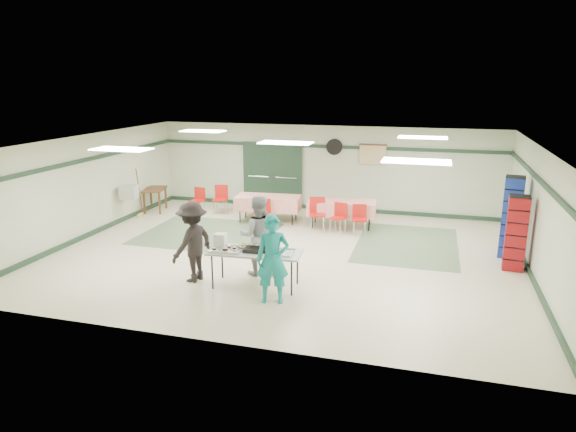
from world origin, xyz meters
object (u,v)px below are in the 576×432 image
(volunteer_teal, at_px, (273,259))
(volunteer_grey, at_px, (258,235))
(chair_c, at_px, (359,216))
(chair_loose_b, at_px, (198,198))
(crate_stack_blue_a, at_px, (511,217))
(volunteer_dark, at_px, (192,242))
(office_printer, at_px, (129,192))
(dining_table_b, at_px, (268,202))
(chair_a, at_px, (339,215))
(crate_stack_blue_b, at_px, (515,242))
(chair_loose_a, at_px, (221,196))
(printer_table, at_px, (155,191))
(crate_stack_red, at_px, (516,233))
(chair_b, at_px, (317,210))
(dining_table_a, at_px, (342,207))
(broom, at_px, (140,192))
(chair_d, at_px, (263,209))
(serving_table, at_px, (255,253))

(volunteer_teal, height_order, volunteer_grey, volunteer_grey)
(volunteer_grey, distance_m, chair_c, 3.95)
(chair_loose_b, bearing_deg, crate_stack_blue_a, -3.58)
(volunteer_dark, distance_m, office_printer, 5.21)
(office_printer, bearing_deg, chair_c, -8.52)
(volunteer_grey, bearing_deg, dining_table_b, -93.99)
(chair_a, distance_m, crate_stack_blue_b, 4.58)
(volunteer_teal, bearing_deg, chair_loose_a, 107.73)
(volunteer_teal, bearing_deg, printer_table, 122.21)
(dining_table_b, distance_m, crate_stack_red, 6.88)
(dining_table_b, bearing_deg, volunteer_dark, -95.74)
(crate_stack_red, bearing_deg, chair_b, 159.88)
(dining_table_a, relative_size, chair_a, 2.40)
(office_printer, bearing_deg, volunteer_teal, -50.72)
(volunteer_grey, relative_size, chair_c, 2.13)
(chair_b, height_order, chair_c, chair_b)
(chair_loose_b, height_order, printer_table, chair_loose_b)
(crate_stack_blue_b, xyz_separation_m, broom, (-10.38, 1.73, 0.15))
(volunteer_grey, relative_size, chair_a, 2.11)
(volunteer_dark, distance_m, chair_loose_b, 5.65)
(volunteer_teal, bearing_deg, chair_b, 79.42)
(chair_c, distance_m, chair_loose_b, 5.25)
(chair_loose_a, xyz_separation_m, printer_table, (-2.12, -0.34, 0.10))
(dining_table_a, distance_m, crate_stack_blue_a, 4.53)
(dining_table_b, xyz_separation_m, crate_stack_red, (6.46, -2.34, 0.27))
(chair_d, bearing_deg, chair_b, 21.66)
(chair_d, bearing_deg, dining_table_b, 114.77)
(volunteer_dark, bearing_deg, chair_b, 174.42)
(volunteer_teal, height_order, chair_loose_a, volunteer_teal)
(broom, bearing_deg, serving_table, -39.10)
(serving_table, bearing_deg, crate_stack_red, 21.69)
(chair_c, relative_size, printer_table, 0.78)
(dining_table_b, relative_size, chair_b, 2.08)
(chair_loose_a, relative_size, broom, 0.60)
(crate_stack_blue_b, bearing_deg, chair_a, 157.47)
(chair_loose_b, bearing_deg, chair_loose_a, 24.73)
(volunteer_grey, height_order, broom, volunteer_grey)
(serving_table, bearing_deg, office_printer, 141.28)
(volunteer_teal, bearing_deg, crate_stack_blue_b, 20.62)
(dining_table_b, relative_size, chair_loose_a, 2.18)
(chair_loose_a, relative_size, crate_stack_blue_b, 0.72)
(volunteer_teal, xyz_separation_m, volunteer_dark, (-1.92, 0.57, -0.00))
(dining_table_a, distance_m, crate_stack_blue_b, 4.86)
(crate_stack_blue_a, bearing_deg, volunteer_dark, -152.50)
(chair_loose_b, height_order, office_printer, office_printer)
(dining_table_b, bearing_deg, dining_table_a, -4.99)
(chair_d, distance_m, crate_stack_red, 6.67)
(volunteer_grey, bearing_deg, broom, -54.15)
(volunteer_grey, distance_m, broom, 6.14)
(chair_b, distance_m, chair_c, 1.18)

